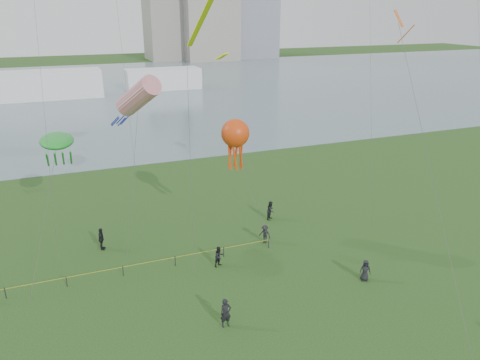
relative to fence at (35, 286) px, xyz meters
name	(u,v)px	position (x,y,z in m)	size (l,w,h in m)	color
lake	(105,91)	(13.98, 86.00, -0.53)	(400.00, 120.00, 0.08)	slate
building_mid	(207,8)	(59.98, 148.00, 18.45)	(20.00, 20.00, 38.00)	gray
building_low	(168,22)	(45.98, 154.00, 13.45)	(16.00, 18.00, 28.00)	gray
pavilion_left	(50,85)	(1.98, 81.00, 2.45)	(22.00, 8.00, 6.00)	white
pavilion_right	(163,79)	(27.98, 84.00, 1.95)	(18.00, 7.00, 5.00)	white
fence	(35,286)	(0.00, 0.00, 0.00)	(24.07, 0.07, 1.05)	black
spectator_a	(219,257)	(13.31, -1.27, 0.27)	(0.80, 0.63, 1.65)	black
spectator_b	(265,234)	(18.19, 0.95, 0.27)	(1.06, 0.61, 1.64)	black
spectator_c	(101,239)	(5.08, 4.82, 0.40)	(1.12, 0.47, 1.92)	black
spectator_d	(365,270)	(22.64, -7.10, 0.27)	(0.80, 0.52, 1.65)	black
spectator_f	(226,313)	(11.30, -8.38, 0.42)	(0.71, 0.47, 1.95)	black
spectator_g	(271,210)	(20.68, 5.13, 0.35)	(0.88, 0.69, 1.81)	black
kite_windsock	(138,96)	(9.22, 6.26, 11.71)	(4.25, 6.08, 14.15)	#3F3F42
kite_creature	(57,141)	(2.70, 6.09, 8.71)	(4.33, 9.19, 9.75)	#3F3F42
kite_octopus	(235,134)	(15.69, 1.39, 9.17)	(3.00, 5.25, 10.92)	#3F3F42
kite_delta	(404,38)	(25.94, -4.40, 16.40)	(5.32, 16.02, 18.81)	#3F3F42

